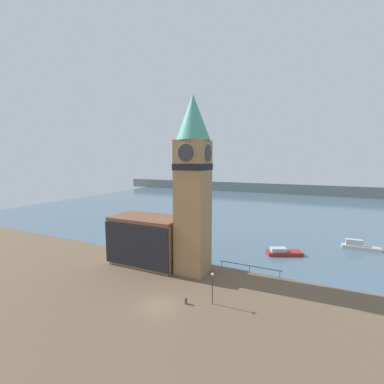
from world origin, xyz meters
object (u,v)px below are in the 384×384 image
Objects in this scene: boat_near at (283,252)px; lamp_post at (212,282)px; pier_building at (147,240)px; mooring_bollard_near at (186,300)px; boat_far at (359,246)px; clock_tower at (193,181)px.

lamp_post reaches higher than boat_near.
mooring_bollard_near is at bearing -36.88° from pier_building.
pier_building is at bearing -145.23° from boat_far.
lamp_post is at bearing 24.69° from mooring_bollard_near.
clock_tower is at bearing -137.17° from boat_far.
pier_building is 3.04× the size of lamp_post.
lamp_post reaches higher than boat_far.
lamp_post is at bearing -130.72° from boat_near.
lamp_post is (-5.80, -19.87, 2.16)m from boat_near.
clock_tower is 34.96m from boat_far.
pier_building is (-8.11, -0.02, -9.78)m from clock_tower.
boat_far is at bearing 57.58° from lamp_post.
clock_tower is 12.70m from pier_building.
pier_building is 23.69m from boat_near.
pier_building reaches higher than mooring_bollard_near.
boat_near is at bearing 67.90° from mooring_bollard_near.
lamp_post is at bearing -26.83° from pier_building.
mooring_bollard_near is (11.00, -8.25, -3.39)m from pier_building.
lamp_post is at bearing -121.93° from boat_far.
clock_tower is 6.85× the size of lamp_post.
lamp_post is at bearing -50.92° from clock_tower.
pier_building reaches higher than boat_near.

